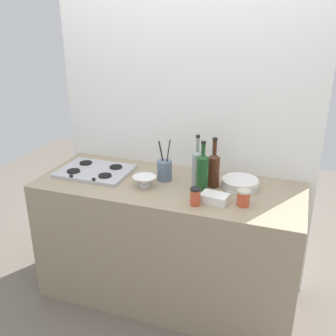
# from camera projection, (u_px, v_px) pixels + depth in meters

# --- Properties ---
(ground_plane) EXTENTS (6.00, 6.00, 0.00)m
(ground_plane) POSITION_uv_depth(u_px,v_px,m) (168.00, 292.00, 2.97)
(ground_plane) COLOR #6B6056
(ground_plane) RESTS_ON ground
(counter_block) EXTENTS (1.80, 0.70, 0.90)m
(counter_block) POSITION_uv_depth(u_px,v_px,m) (168.00, 242.00, 2.80)
(counter_block) COLOR tan
(counter_block) RESTS_ON ground
(backsplash_panel) EXTENTS (1.90, 0.06, 2.23)m
(backsplash_panel) POSITION_uv_depth(u_px,v_px,m) (185.00, 138.00, 2.88)
(backsplash_panel) COLOR white
(backsplash_panel) RESTS_ON ground
(stovetop_hob) EXTENTS (0.50, 0.38, 0.04)m
(stovetop_hob) POSITION_uv_depth(u_px,v_px,m) (95.00, 171.00, 2.82)
(stovetop_hob) COLOR #B2B2B7
(stovetop_hob) RESTS_ON counter_block
(plate_stack) EXTENTS (0.24, 0.25, 0.06)m
(plate_stack) POSITION_uv_depth(u_px,v_px,m) (240.00, 183.00, 2.58)
(plate_stack) COLOR white
(plate_stack) RESTS_ON counter_block
(wine_bottle_leftmost) EXTENTS (0.07, 0.07, 0.36)m
(wine_bottle_leftmost) POSITION_uv_depth(u_px,v_px,m) (197.00, 168.00, 2.55)
(wine_bottle_leftmost) COLOR gray
(wine_bottle_leftmost) RESTS_ON counter_block
(wine_bottle_mid_left) EXTENTS (0.08, 0.08, 0.34)m
(wine_bottle_mid_left) POSITION_uv_depth(u_px,v_px,m) (214.00, 169.00, 2.56)
(wine_bottle_mid_left) COLOR #472314
(wine_bottle_mid_left) RESTS_ON counter_block
(wine_bottle_mid_right) EXTENTS (0.07, 0.07, 0.35)m
(wine_bottle_mid_right) POSITION_uv_depth(u_px,v_px,m) (202.00, 172.00, 2.47)
(wine_bottle_mid_right) COLOR #19471E
(wine_bottle_mid_right) RESTS_ON counter_block
(mixing_bowl) EXTENTS (0.16, 0.16, 0.07)m
(mixing_bowl) POSITION_uv_depth(u_px,v_px,m) (145.00, 181.00, 2.59)
(mixing_bowl) COLOR white
(mixing_bowl) RESTS_ON counter_block
(butter_dish) EXTENTS (0.18, 0.13, 0.06)m
(butter_dish) POSITION_uv_depth(u_px,v_px,m) (215.00, 198.00, 2.38)
(butter_dish) COLOR white
(butter_dish) RESTS_ON counter_block
(utensil_crock) EXTENTS (0.10, 0.10, 0.30)m
(utensil_crock) POSITION_uv_depth(u_px,v_px,m) (164.00, 170.00, 2.68)
(utensil_crock) COLOR slate
(utensil_crock) RESTS_ON counter_block
(condiment_jar_front) EXTENTS (0.06, 0.06, 0.11)m
(condiment_jar_front) POSITION_uv_depth(u_px,v_px,m) (195.00, 196.00, 2.34)
(condiment_jar_front) COLOR #C64C2D
(condiment_jar_front) RESTS_ON counter_block
(condiment_jar_rear) EXTENTS (0.08, 0.08, 0.10)m
(condiment_jar_rear) POSITION_uv_depth(u_px,v_px,m) (243.00, 198.00, 2.33)
(condiment_jar_rear) COLOR #C64C2D
(condiment_jar_rear) RESTS_ON counter_block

